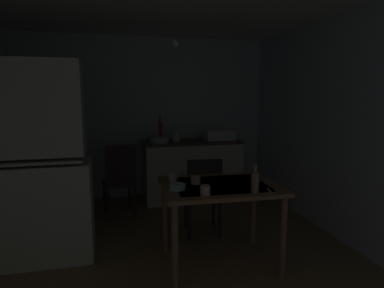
# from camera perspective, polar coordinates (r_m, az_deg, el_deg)

# --- Properties ---
(ground_plane) EXTENTS (4.82, 4.82, 0.00)m
(ground_plane) POSITION_cam_1_polar(r_m,az_deg,el_deg) (3.63, -4.00, -17.58)
(ground_plane) COLOR olive
(wall_back) EXTENTS (3.83, 0.10, 2.45)m
(wall_back) POSITION_cam_1_polar(r_m,az_deg,el_deg) (5.21, -7.94, 4.44)
(wall_back) COLOR silver
(wall_back) RESTS_ON ground
(wall_right) EXTENTS (0.10, 3.92, 2.45)m
(wall_right) POSITION_cam_1_polar(r_m,az_deg,el_deg) (4.06, 23.47, 2.61)
(wall_right) COLOR silver
(wall_right) RESTS_ON ground
(hutch_cabinet) EXTENTS (1.10, 0.49, 1.91)m
(hutch_cabinet) POSITION_cam_1_polar(r_m,az_deg,el_deg) (3.46, -26.18, -4.04)
(hutch_cabinet) COLOR beige
(hutch_cabinet) RESTS_ON ground
(counter_cabinet) EXTENTS (1.46, 0.64, 0.90)m
(counter_cabinet) POSITION_cam_1_polar(r_m,az_deg,el_deg) (5.07, -0.07, -4.44)
(counter_cabinet) COLOR beige
(counter_cabinet) RESTS_ON ground
(sink_basin) EXTENTS (0.44, 0.34, 0.15)m
(sink_basin) POSITION_cam_1_polar(r_m,az_deg,el_deg) (5.10, 4.60, 1.59)
(sink_basin) COLOR white
(sink_basin) RESTS_ON counter_cabinet
(hand_pump) EXTENTS (0.05, 0.27, 0.39)m
(hand_pump) POSITION_cam_1_polar(r_m,az_deg,el_deg) (4.92, -5.47, 2.40)
(hand_pump) COLOR maroon
(hand_pump) RESTS_ON counter_cabinet
(mixing_bowl_counter) EXTENTS (0.27, 0.27, 0.08)m
(mixing_bowl_counter) POSITION_cam_1_polar(r_m,az_deg,el_deg) (4.84, -5.60, 0.72)
(mixing_bowl_counter) COLOR #ADD1C1
(mixing_bowl_counter) RESTS_ON counter_cabinet
(stoneware_crock) EXTENTS (0.12, 0.12, 0.13)m
(stoneware_crock) POSITION_cam_1_polar(r_m,az_deg,el_deg) (4.94, -2.76, 1.27)
(stoneware_crock) COLOR beige
(stoneware_crock) RESTS_ON counter_cabinet
(dining_table) EXTENTS (1.10, 0.86, 0.78)m
(dining_table) POSITION_cam_1_polar(r_m,az_deg,el_deg) (3.10, 4.83, -8.82)
(dining_table) COLOR brown
(dining_table) RESTS_ON ground
(chair_far_side) EXTENTS (0.44, 0.44, 0.91)m
(chair_far_side) POSITION_cam_1_polar(r_m,az_deg,el_deg) (3.74, 1.90, -8.62)
(chair_far_side) COLOR #302021
(chair_far_side) RESTS_ON ground
(chair_by_counter) EXTENTS (0.46, 0.46, 0.97)m
(chair_by_counter) POSITION_cam_1_polar(r_m,az_deg,el_deg) (4.40, -12.31, -5.94)
(chair_by_counter) COLOR #372523
(chair_by_counter) RESTS_ON ground
(serving_bowl_wide) EXTENTS (0.14, 0.14, 0.05)m
(serving_bowl_wide) POSITION_cam_1_polar(r_m,az_deg,el_deg) (2.90, -2.58, -7.37)
(serving_bowl_wide) COLOR #ADD1C1
(serving_bowl_wide) RESTS_ON dining_table
(mug_tall) EXTENTS (0.09, 0.09, 0.07)m
(mug_tall) POSITION_cam_1_polar(r_m,az_deg,el_deg) (3.07, 0.61, -6.28)
(mug_tall) COLOR tan
(mug_tall) RESTS_ON dining_table
(teacup_cream) EXTENTS (0.08, 0.08, 0.08)m
(teacup_cream) POSITION_cam_1_polar(r_m,az_deg,el_deg) (2.74, 2.28, -7.96)
(teacup_cream) COLOR tan
(teacup_cream) RESTS_ON dining_table
(mug_dark) EXTENTS (0.09, 0.09, 0.09)m
(mug_dark) POSITION_cam_1_polar(r_m,az_deg,el_deg) (3.16, -3.29, -5.67)
(mug_dark) COLOR tan
(mug_dark) RESTS_ON dining_table
(teacup_mint) EXTENTS (0.07, 0.07, 0.06)m
(teacup_mint) POSITION_cam_1_polar(r_m,az_deg,el_deg) (3.06, 10.83, -6.49)
(teacup_mint) COLOR tan
(teacup_mint) RESTS_ON dining_table
(glass_bottle) EXTENTS (0.07, 0.07, 0.24)m
(glass_bottle) POSITION_cam_1_polar(r_m,az_deg,el_deg) (2.84, 10.80, -6.41)
(glass_bottle) COLOR olive
(glass_bottle) RESTS_ON dining_table
(table_knife) EXTENTS (0.16, 0.13, 0.00)m
(table_knife) POSITION_cam_1_polar(r_m,az_deg,el_deg) (3.40, 10.86, -5.50)
(table_knife) COLOR silver
(table_knife) RESTS_ON dining_table
(teaspoon_near_bowl) EXTENTS (0.05, 0.13, 0.00)m
(teaspoon_near_bowl) POSITION_cam_1_polar(r_m,az_deg,el_deg) (2.94, 13.19, -7.82)
(teaspoon_near_bowl) COLOR beige
(teaspoon_near_bowl) RESTS_ON dining_table
(pendant_bulb) EXTENTS (0.08, 0.08, 0.08)m
(pendant_bulb) POSITION_cam_1_polar(r_m,az_deg,el_deg) (3.71, -2.94, 16.87)
(pendant_bulb) COLOR #F9EFCC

